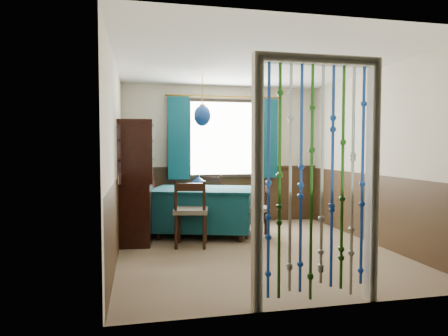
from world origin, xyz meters
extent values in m
plane|color=brown|center=(0.00, 0.00, 0.00)|extent=(4.00, 4.00, 0.00)
plane|color=silver|center=(0.00, 0.00, 2.50)|extent=(4.00, 4.00, 0.00)
plane|color=beige|center=(0.00, 2.00, 1.25)|extent=(3.60, 0.00, 3.60)
plane|color=beige|center=(0.00, -2.00, 1.25)|extent=(3.60, 0.00, 3.60)
plane|color=beige|center=(-1.80, 0.00, 1.25)|extent=(0.00, 4.00, 4.00)
plane|color=beige|center=(1.80, 0.00, 1.25)|extent=(0.00, 4.00, 4.00)
plane|color=#342314|center=(0.00, 1.99, 0.50)|extent=(3.60, 0.00, 3.60)
plane|color=#342314|center=(0.00, -1.99, 0.50)|extent=(3.60, 0.00, 3.60)
plane|color=#342314|center=(-1.79, 0.00, 0.50)|extent=(0.00, 4.00, 4.00)
plane|color=#342314|center=(1.79, 0.00, 0.50)|extent=(0.00, 4.00, 4.00)
cube|color=black|center=(0.00, 1.95, 1.55)|extent=(1.32, 0.12, 1.42)
cube|color=#0D3C47|center=(-0.53, 1.02, 0.42)|extent=(1.73, 1.42, 0.59)
cube|color=#0D3C47|center=(-0.53, 1.02, 0.73)|extent=(1.80, 1.50, 0.03)
cylinder|color=black|center=(-1.23, 0.85, 0.07)|extent=(0.07, 0.07, 0.14)
cylinder|color=black|center=(-0.06, 0.47, 0.07)|extent=(0.07, 0.07, 0.14)
cylinder|color=black|center=(-1.00, 1.56, 0.07)|extent=(0.07, 0.07, 0.14)
cylinder|color=black|center=(0.17, 1.19, 0.07)|extent=(0.07, 0.07, 0.14)
cylinder|color=black|center=(-1.03, 0.23, 0.24)|extent=(0.05, 0.05, 0.47)
cylinder|color=black|center=(-0.65, 0.15, 0.24)|extent=(0.05, 0.05, 0.47)
cylinder|color=black|center=(-0.95, 0.58, 0.24)|extent=(0.05, 0.05, 0.47)
cylinder|color=black|center=(-0.58, 0.51, 0.24)|extent=(0.05, 0.05, 0.47)
cube|color=#5B5549|center=(-0.80, 0.37, 0.51)|extent=(0.54, 0.53, 0.06)
cube|color=black|center=(-0.84, 0.18, 0.85)|extent=(0.40, 0.12, 0.11)
cylinder|color=black|center=(-1.03, 0.22, 0.71)|extent=(0.04, 0.04, 0.46)
cylinder|color=black|center=(-0.65, 0.14, 0.71)|extent=(0.04, 0.04, 0.46)
cylinder|color=black|center=(-0.10, 1.77, 0.23)|extent=(0.04, 0.04, 0.45)
cylinder|color=black|center=(-0.44, 1.91, 0.23)|extent=(0.04, 0.04, 0.45)
cylinder|color=black|center=(-0.24, 1.46, 0.23)|extent=(0.04, 0.04, 0.45)
cylinder|color=black|center=(-0.57, 1.60, 0.23)|extent=(0.04, 0.04, 0.45)
cube|color=#5B5549|center=(-0.34, 1.68, 0.48)|extent=(0.57, 0.56, 0.06)
cube|color=black|center=(-0.27, 1.85, 0.81)|extent=(0.37, 0.18, 0.10)
cylinder|color=black|center=(-0.10, 1.78, 0.67)|extent=(0.04, 0.04, 0.44)
cylinder|color=black|center=(-0.43, 1.92, 0.67)|extent=(0.04, 0.04, 0.44)
cylinder|color=black|center=(-1.57, 1.47, 0.22)|extent=(0.04, 0.04, 0.44)
cylinder|color=black|center=(-1.64, 1.12, 0.22)|extent=(0.04, 0.04, 0.44)
cylinder|color=black|center=(-1.25, 1.41, 0.22)|extent=(0.04, 0.04, 0.44)
cylinder|color=black|center=(-1.31, 1.06, 0.22)|extent=(0.04, 0.04, 0.44)
cube|color=#5B5549|center=(-1.44, 1.27, 0.47)|extent=(0.49, 0.50, 0.06)
cube|color=black|center=(-1.62, 1.30, 0.79)|extent=(0.11, 0.37, 0.10)
cylinder|color=black|center=(-1.58, 1.47, 0.66)|extent=(0.04, 0.04, 0.43)
cylinder|color=black|center=(-1.65, 1.13, 0.66)|extent=(0.04, 0.04, 0.43)
cylinder|color=black|center=(0.38, 0.53, 0.21)|extent=(0.04, 0.04, 0.42)
cylinder|color=black|center=(0.45, 0.85, 0.21)|extent=(0.04, 0.04, 0.42)
cylinder|color=black|center=(0.08, 0.60, 0.21)|extent=(0.04, 0.04, 0.42)
cylinder|color=black|center=(0.15, 0.92, 0.21)|extent=(0.04, 0.04, 0.42)
cube|color=#5B5549|center=(0.26, 0.73, 0.44)|extent=(0.47, 0.48, 0.06)
cube|color=black|center=(0.42, 0.69, 0.75)|extent=(0.12, 0.35, 0.09)
cylinder|color=black|center=(0.39, 0.53, 0.62)|extent=(0.04, 0.04, 0.41)
cylinder|color=black|center=(0.46, 0.85, 0.62)|extent=(0.04, 0.04, 0.41)
cube|color=black|center=(-1.54, 1.03, 0.44)|extent=(0.60, 1.40, 0.89)
cube|color=black|center=(-1.54, 0.39, 1.33)|extent=(0.42, 0.09, 0.89)
cube|color=black|center=(-1.54, 1.68, 1.33)|extent=(0.42, 0.09, 0.89)
cube|color=black|center=(-1.54, 1.03, 1.75)|extent=(0.55, 1.39, 0.04)
cube|color=black|center=(-1.75, 1.03, 1.33)|extent=(0.17, 1.33, 0.89)
cube|color=black|center=(-1.51, 1.03, 1.20)|extent=(0.50, 1.31, 0.02)
cube|color=black|center=(-1.51, 1.03, 1.49)|extent=(0.50, 1.31, 0.02)
cylinder|color=olive|center=(-0.53, 1.02, 2.19)|extent=(0.01, 0.01, 0.62)
ellipsoid|color=navy|center=(-0.53, 1.02, 1.88)|extent=(0.26, 0.26, 0.32)
cylinder|color=olive|center=(-0.53, 1.02, 2.04)|extent=(0.08, 0.08, 0.03)
imported|color=navy|center=(-0.61, 0.94, 0.85)|extent=(0.25, 0.25, 0.20)
imported|color=beige|center=(-1.49, 0.84, 1.24)|extent=(0.23, 0.23, 0.05)
imported|color=beige|center=(-1.49, 1.34, 0.97)|extent=(0.21, 0.21, 0.17)
camera|label=1|loc=(-1.52, -5.15, 1.39)|focal=32.00mm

